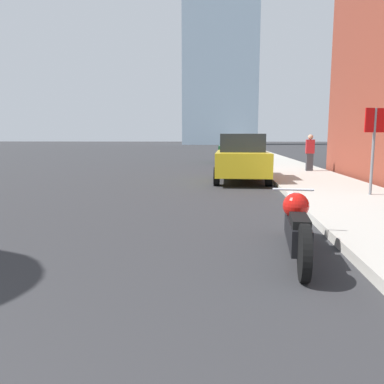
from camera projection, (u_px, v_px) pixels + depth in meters
name	position (u px, v px, depth m)	size (l,w,h in m)	color
sidewalk	(257.00, 153.00, 39.36)	(2.96, 240.00, 0.15)	#B2ADA3
motorcycle	(297.00, 225.00, 5.06)	(0.62, 2.49, 0.82)	black
parked_car_yellow	(242.00, 158.00, 13.66)	(1.93, 4.14, 1.74)	gold
parked_car_green	(233.00, 149.00, 24.75)	(1.99, 3.88, 1.86)	#1E6B33
stop_sign	(374.00, 136.00, 9.38)	(0.57, 0.26, 2.18)	slate
pedestrian	(310.00, 152.00, 16.57)	(0.36, 0.22, 1.61)	#38383D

